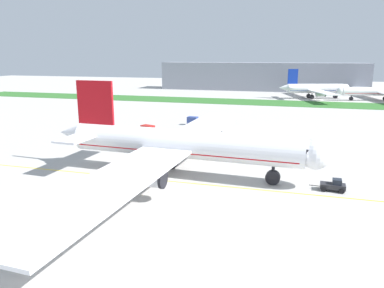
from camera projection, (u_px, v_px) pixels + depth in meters
The scene contains 11 objects.
ground_plane at pixel (172, 183), 66.96m from camera, with size 600.00×600.00×0.00m, color #ADAAA5.
apron_taxi_line at pixel (173, 182), 67.55m from camera, with size 280.00×0.36×0.01m, color yellow.
grass_median_strip at pixel (252, 102), 182.15m from camera, with size 320.00×24.00×0.10m, color #2D6628.
airliner_foreground at pixel (179, 144), 70.30m from camera, with size 54.61×86.81×17.68m.
pushback_tug at pixel (334, 185), 62.68m from camera, with size 5.96×2.53×2.17m.
ground_crew_wingwalker_port at pixel (171, 159), 78.99m from camera, with size 0.36×0.53×1.59m.
service_truck_baggage_loader at pixel (149, 131), 104.71m from camera, with size 5.35×3.87×3.20m.
service_truck_catering_van at pixel (194, 121), 121.76m from camera, with size 4.60×2.92×2.80m.
parked_airliner_far_left at pixel (314, 89), 196.36m from camera, with size 37.06×57.41×15.64m.
parked_airliner_far_centre at pixel (383, 92), 187.07m from camera, with size 45.60×74.37×13.58m.
terminal_building at pixel (261, 77), 243.14m from camera, with size 132.09×20.00×18.00m, color gray.
Camera 1 is at (20.83, -60.04, 22.54)m, focal length 34.43 mm.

